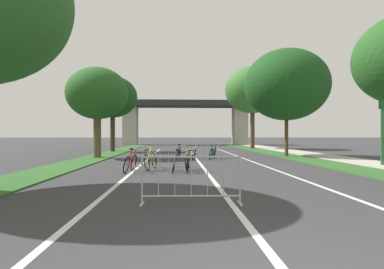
% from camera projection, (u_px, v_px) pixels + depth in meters
% --- Properties ---
extents(grass_verge_left, '(2.02, 52.27, 0.05)m').
position_uv_depth(grass_verge_left, '(107.00, 154.00, 23.92)').
color(grass_verge_left, '#2D5B26').
rests_on(grass_verge_left, ground).
extents(grass_verge_right, '(2.02, 52.27, 0.05)m').
position_uv_depth(grass_verge_right, '(276.00, 154.00, 24.52)').
color(grass_verge_right, '#2D5B26').
rests_on(grass_verge_right, ground).
extents(sidewalk_path_right, '(2.38, 52.27, 0.08)m').
position_uv_depth(sidewalk_path_right, '(304.00, 153.00, 24.62)').
color(sidewalk_path_right, '#ADA89E').
rests_on(sidewalk_path_right, ground).
extents(lane_stripe_center, '(0.14, 30.24, 0.01)m').
position_uv_depth(lane_stripe_center, '(198.00, 161.00, 17.96)').
color(lane_stripe_center, silver).
rests_on(lane_stripe_center, ground).
extents(lane_stripe_right_lane, '(0.14, 30.24, 0.01)m').
position_uv_depth(lane_stripe_right_lane, '(251.00, 161.00, 18.10)').
color(lane_stripe_right_lane, silver).
rests_on(lane_stripe_right_lane, ground).
extents(lane_stripe_left_lane, '(0.14, 30.24, 0.01)m').
position_uv_depth(lane_stripe_left_lane, '(145.00, 161.00, 17.82)').
color(lane_stripe_left_lane, silver).
rests_on(lane_stripe_left_lane, ground).
extents(overpass_bridge, '(19.88, 4.19, 6.36)m').
position_uv_depth(overpass_bridge, '(186.00, 113.00, 46.01)').
color(overpass_bridge, '#2D2D30').
rests_on(overpass_bridge, ground).
extents(tree_left_oak_near, '(3.92, 3.92, 5.83)m').
position_uv_depth(tree_left_oak_near, '(97.00, 94.00, 20.26)').
color(tree_left_oak_near, brown).
rests_on(tree_left_oak_near, ground).
extents(tree_left_cypress_far, '(4.26, 4.26, 6.62)m').
position_uv_depth(tree_left_cypress_far, '(113.00, 97.00, 27.60)').
color(tree_left_cypress_far, '#3D2D1E').
rests_on(tree_left_cypress_far, ground).
extents(tree_right_maple_mid, '(5.74, 5.74, 7.36)m').
position_uv_depth(tree_right_maple_mid, '(286.00, 85.00, 21.68)').
color(tree_right_maple_mid, '#4C3823').
rests_on(tree_right_maple_mid, ground).
extents(tree_right_pine_near, '(5.80, 5.80, 8.69)m').
position_uv_depth(tree_right_pine_near, '(252.00, 90.00, 33.34)').
color(tree_right_pine_near, '#4C3823').
rests_on(tree_right_pine_near, ground).
extents(lamppost_with_sign, '(0.56, 0.32, 5.60)m').
position_uv_depth(lamppost_with_sign, '(382.00, 97.00, 15.06)').
color(lamppost_with_sign, '#1E4C23').
rests_on(lamppost_with_sign, ground).
extents(crowd_barrier_nearest, '(2.21, 0.50, 1.05)m').
position_uv_depth(crowd_barrier_nearest, '(191.00, 181.00, 6.91)').
color(crowd_barrier_nearest, '#ADADB2').
rests_on(crowd_barrier_nearest, ground).
extents(crowd_barrier_second, '(2.20, 0.44, 1.05)m').
position_uv_depth(crowd_barrier_second, '(160.00, 158.00, 13.27)').
color(crowd_barrier_second, '#ADADB2').
rests_on(crowd_barrier_second, ground).
extents(crowd_barrier_third, '(2.21, 0.49, 1.05)m').
position_uv_depth(crowd_barrier_third, '(202.00, 150.00, 19.79)').
color(crowd_barrier_third, '#ADADB2').
rests_on(crowd_barrier_third, ground).
extents(crowd_barrier_fourth, '(2.21, 0.49, 1.05)m').
position_uv_depth(crowd_barrier_fourth, '(201.00, 147.00, 26.22)').
color(crowd_barrier_fourth, '#ADADB2').
rests_on(crowd_barrier_fourth, ground).
extents(bicycle_blue_0, '(0.48, 1.66, 0.91)m').
position_uv_depth(bicycle_blue_0, '(215.00, 153.00, 20.31)').
color(bicycle_blue_0, black).
rests_on(bicycle_blue_0, ground).
extents(bicycle_teal_1, '(0.60, 1.65, 0.93)m').
position_uv_depth(bicycle_teal_1, '(211.00, 153.00, 19.36)').
color(bicycle_teal_1, black).
rests_on(bicycle_teal_1, ground).
extents(bicycle_purple_2, '(0.46, 1.68, 0.98)m').
position_uv_depth(bicycle_purple_2, '(175.00, 163.00, 12.81)').
color(bicycle_purple_2, black).
rests_on(bicycle_purple_2, ground).
extents(bicycle_yellow_3, '(0.52, 1.75, 1.03)m').
position_uv_depth(bicycle_yellow_3, '(150.00, 161.00, 13.79)').
color(bicycle_yellow_3, black).
rests_on(bicycle_yellow_3, ground).
extents(bicycle_silver_4, '(0.55, 1.68, 0.97)m').
position_uv_depth(bicycle_silver_4, '(194.00, 154.00, 19.28)').
color(bicycle_silver_4, black).
rests_on(bicycle_silver_4, ground).
extents(bicycle_green_5, '(0.52, 1.59, 0.91)m').
position_uv_depth(bicycle_green_5, '(188.00, 163.00, 12.95)').
color(bicycle_green_5, black).
rests_on(bicycle_green_5, ground).
extents(bicycle_black_6, '(0.51, 1.74, 0.98)m').
position_uv_depth(bicycle_black_6, '(179.00, 153.00, 19.21)').
color(bicycle_black_6, black).
rests_on(bicycle_black_6, ground).
extents(bicycle_red_7, '(0.66, 1.66, 0.98)m').
position_uv_depth(bicycle_red_7, '(130.00, 163.00, 12.74)').
color(bicycle_red_7, black).
rests_on(bicycle_red_7, ground).
extents(bicycle_orange_8, '(0.51, 1.69, 0.90)m').
position_uv_depth(bicycle_orange_8, '(187.00, 161.00, 13.78)').
color(bicycle_orange_8, black).
rests_on(bicycle_orange_8, ground).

